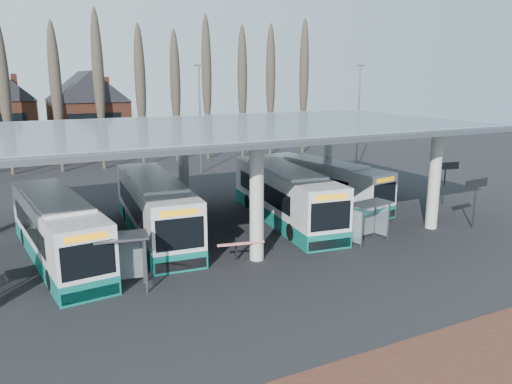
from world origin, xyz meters
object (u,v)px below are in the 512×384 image
bus_1 (155,208)px  bus_2 (284,195)px  shelter_1 (116,250)px  shelter_2 (368,213)px  bus_0 (58,230)px  bus_3 (323,183)px

bus_1 → bus_2: 8.29m
bus_2 → shelter_1: (-11.89, -6.20, 0.20)m
shelter_1 → shelter_2: size_ratio=1.08×
shelter_1 → shelter_2: 13.73m
bus_0 → shelter_1: (1.81, -5.20, 0.29)m
bus_2 → bus_3: 5.49m
bus_0 → bus_3: 18.88m
bus_1 → bus_2: bus_2 is taller
bus_1 → shelter_1: bearing=-112.8°
bus_0 → bus_3: bus_0 is taller
bus_0 → bus_2: (13.71, 1.00, 0.10)m
bus_2 → bus_0: bearing=-168.5°
shelter_1 → bus_3: bearing=36.9°
bus_0 → bus_2: 13.75m
bus_2 → bus_1: bearing=-177.4°
bus_1 → bus_2: size_ratio=0.99×
bus_3 → shelter_1: bus_3 is taller
bus_2 → bus_3: bearing=35.9°
shelter_1 → shelter_2: (13.73, 0.20, -0.14)m
bus_3 → shelter_2: (-2.98, -8.63, 0.21)m
bus_1 → shelter_1: bus_1 is taller
bus_0 → bus_2: bearing=-1.6°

